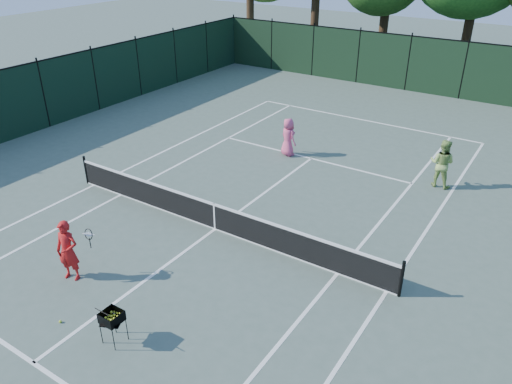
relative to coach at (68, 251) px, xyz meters
The scene contains 16 objects.
ground 4.40m from the coach, 66.92° to the left, with size 90.00×90.00×0.00m, color #4B5C50.
sideline_doubles_left 5.56m from the coach, 133.65° to the left, with size 0.10×23.77×0.01m, color white.
sideline_doubles_right 8.25m from the coach, 28.98° to the left, with size 0.10×23.77×0.01m, color white.
sideline_singles_left 4.73m from the coach, 121.35° to the left, with size 0.10×23.77×0.01m, color white.
sideline_singles_right 7.09m from the coach, 34.39° to the left, with size 0.10×23.77×0.01m, color white.
baseline_far 15.97m from the coach, 83.91° to the left, with size 10.97×0.10×0.01m, color white.
service_line_near 3.08m from the coach, 55.07° to the right, with size 8.23×0.10×0.01m, color white.
service_line_far 10.55m from the coach, 80.73° to the left, with size 8.23×0.10×0.01m, color white.
center_service_line 4.40m from the coach, 66.92° to the left, with size 0.10×12.80×0.01m, color white.
tennis_net 4.34m from the coach, 66.92° to the left, with size 11.69×0.09×1.06m.
fence_far 22.05m from the coach, 85.59° to the left, with size 24.00×0.05×3.00m, color black.
coach is the anchor object (origin of this frame).
player_pink 10.21m from the coach, 86.03° to the left, with size 0.89×0.75×1.55m.
player_green 12.61m from the coach, 58.27° to the left, with size 0.89×0.70×1.76m.
ball_hopper 2.88m from the coach, 20.62° to the right, with size 0.57×0.57×0.83m.
loose_ball_midcourt 1.92m from the coach, 48.53° to the right, with size 0.07×0.07×0.07m, color #B2CF2A.
Camera 1 is at (8.18, -10.25, 8.17)m, focal length 35.00 mm.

